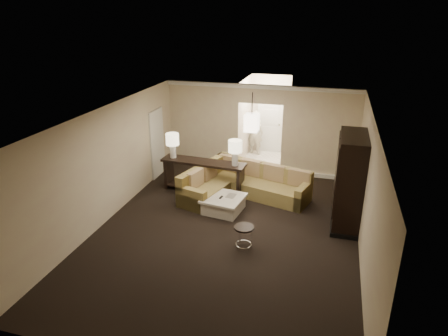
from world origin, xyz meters
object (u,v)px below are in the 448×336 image
(person, at_px, (255,130))
(sectional_sofa, at_px, (241,184))
(console_table, at_px, (204,174))
(drink_table, at_px, (244,233))
(armoire, at_px, (349,183))
(coffee_table, at_px, (224,204))

(person, bearing_deg, sectional_sofa, 108.69)
(console_table, bearing_deg, drink_table, -51.74)
(armoire, height_order, person, armoire)
(console_table, bearing_deg, person, 81.78)
(person, bearing_deg, drink_table, 112.83)
(drink_table, bearing_deg, sectional_sofa, 104.92)
(coffee_table, distance_m, person, 4.65)
(armoire, xyz_separation_m, person, (-3.14, 4.41, -0.20))
(sectional_sofa, bearing_deg, armoire, 0.16)
(armoire, relative_size, drink_table, 4.16)
(sectional_sofa, bearing_deg, drink_table, -59.08)
(sectional_sofa, xyz_separation_m, coffee_table, (-0.21, -0.99, -0.15))
(coffee_table, xyz_separation_m, drink_table, (0.90, -1.57, 0.18))
(coffee_table, xyz_separation_m, person, (-0.11, 4.60, 0.68))
(coffee_table, relative_size, console_table, 0.46)
(console_table, xyz_separation_m, person, (0.76, 3.60, 0.33))
(coffee_table, height_order, console_table, console_table)
(drink_table, bearing_deg, console_table, 124.52)
(coffee_table, height_order, armoire, armoire)
(sectional_sofa, distance_m, coffee_table, 1.02)
(drink_table, bearing_deg, armoire, 39.43)
(console_table, relative_size, armoire, 1.08)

